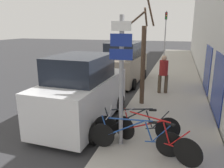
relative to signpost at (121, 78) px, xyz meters
The scene contains 12 objects.
ground_plane 7.79m from the signpost, 101.60° to the left, with size 80.00×80.00×0.00m, color #333335.
sidewalk_curb 10.41m from the signpost, 83.90° to the left, with size 3.20×32.00×0.15m.
building_facade 10.56m from the signpost, 74.31° to the left, with size 0.23×32.00×6.50m.
signpost is the anchor object (origin of this frame).
bicycle_0 1.56m from the signpost, 30.17° to the right, with size 2.38×0.44×0.91m.
bicycle_1 1.70m from the signpost, ahead, with size 2.31×1.14×0.95m.
bicycle_2 1.54m from the signpost, 45.61° to the left, with size 2.38×0.67×0.96m.
parked_car_0 2.36m from the signpost, 141.63° to the left, with size 2.11×4.31×2.36m.
parked_car_1 7.37m from the signpost, 103.52° to the left, with size 2.21×4.27×2.39m.
pedestrian_near 5.31m from the signpost, 82.39° to the left, with size 0.46×0.40×1.80m.
street_tree 3.48m from the signpost, 90.30° to the left, with size 1.10×0.87×4.46m.
traffic_light 16.31m from the signpost, 90.25° to the left, with size 0.20×0.30×4.50m.
Camera 1 is at (2.87, -1.35, 3.26)m, focal length 35.00 mm.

